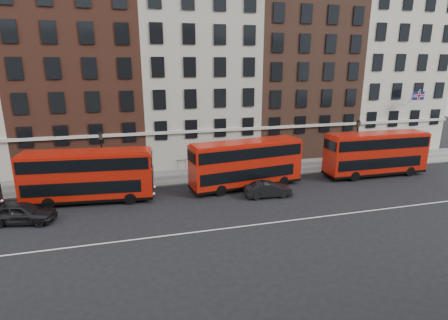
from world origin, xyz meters
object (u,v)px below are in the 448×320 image
object	(u,v)px
bus_b	(88,175)
bus_d	(376,153)
bus_c	(246,163)
traffic_light	(408,143)
car_front	(268,189)
car_rear	(22,213)

from	to	relation	value
bus_b	bus_d	distance (m)	27.57
bus_b	bus_c	xyz separation A→B (m)	(13.65, -0.01, 0.03)
bus_c	traffic_light	world-z (taller)	bus_c
bus_b	car_front	distance (m)	15.16
bus_c	traffic_light	xyz separation A→B (m)	(20.38, 2.69, 0.08)
bus_b	car_rear	xyz separation A→B (m)	(-4.31, -3.03, -1.56)
bus_b	car_front	bearing A→B (deg)	-4.57
bus_b	traffic_light	xyz separation A→B (m)	(34.03, 2.68, 0.11)
car_rear	car_front	world-z (taller)	car_rear
car_rear	car_front	distance (m)	19.12
car_rear	bus_d	bearing A→B (deg)	-72.48
bus_d	traffic_light	bearing A→B (deg)	23.07
bus_d	car_rear	xyz separation A→B (m)	(-31.88, -3.03, -1.62)
bus_c	car_front	xyz separation A→B (m)	(1.15, -2.78, -1.70)
bus_b	bus_d	xyz separation A→B (m)	(27.57, -0.00, 0.07)
bus_d	traffic_light	xyz separation A→B (m)	(6.46, 2.69, 0.04)
car_front	traffic_light	size ratio (longest dim) A/B	1.24
car_rear	traffic_light	bearing A→B (deg)	-69.43
bus_c	bus_d	world-z (taller)	bus_d
bus_b	car_front	world-z (taller)	bus_b
car_rear	traffic_light	distance (m)	38.80
car_rear	bus_c	bearing A→B (deg)	-68.36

